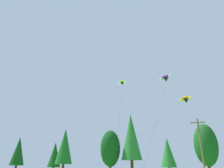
{
  "coord_description": "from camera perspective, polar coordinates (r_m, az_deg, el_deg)",
  "views": [
    {
      "loc": [
        9.02,
        -1.27,
        2.75
      ],
      "look_at": [
        -0.15,
        23.2,
        12.8
      ],
      "focal_mm": 33.83,
      "sensor_mm": 36.0,
      "label": 1
    }
  ],
  "objects": [
    {
      "name": "treeline_tree_f",
      "position": [
        51.53,
        14.83,
        -17.45
      ],
      "size": [
        3.49,
        3.49,
        8.58
      ],
      "color": "#472D19",
      "rests_on": "ground_plane"
    },
    {
      "name": "parafoil_kite_mid_lime_white",
      "position": [
        44.85,
        2.76,
        0.36
      ],
      "size": [
        4.47,
        14.79,
        18.04
      ],
      "color": "#93D633"
    },
    {
      "name": "parafoil_kite_high_orange",
      "position": [
        41.15,
        19.31,
        -3.96
      ],
      "size": [
        13.28,
        17.5,
        13.04
      ],
      "color": "orange"
    },
    {
      "name": "treeline_tree_b",
      "position": [
        60.35,
        -15.24,
        -17.95
      ],
      "size": [
        3.45,
        3.45,
        8.41
      ],
      "color": "#472D19",
      "rests_on": "ground_plane"
    },
    {
      "name": "treeline_tree_a",
      "position": [
        66.35,
        -24.0,
        -16.22
      ],
      "size": [
        3.83,
        3.83,
        10.12
      ],
      "color": "#472D19",
      "rests_on": "ground_plane"
    },
    {
      "name": "parafoil_kite_far_purple",
      "position": [
        45.49,
        14.32,
        1.51
      ],
      "size": [
        3.43,
        18.51,
        18.84
      ],
      "color": "purple"
    },
    {
      "name": "treeline_tree_g",
      "position": [
        50.56,
        24.02,
        -14.78
      ],
      "size": [
        4.8,
        4.8,
        11.12
      ],
      "color": "#472D19",
      "rests_on": "ground_plane"
    },
    {
      "name": "treeline_tree_e",
      "position": [
        52.13,
        5.18,
        -13.94
      ],
      "size": [
        4.8,
        4.8,
        14.53
      ],
      "color": "#472D19",
      "rests_on": "ground_plane"
    },
    {
      "name": "treeline_tree_c",
      "position": [
        55.11,
        -12.69,
        -16.04
      ],
      "size": [
        4.09,
        4.09,
        11.3
      ],
      "color": "#472D19",
      "rests_on": "ground_plane"
    },
    {
      "name": "treeline_tree_d",
      "position": [
        52.51,
        -0.46,
        -16.98
      ],
      "size": [
        4.68,
        4.68,
        10.67
      ],
      "color": "#472D19",
      "rests_on": "ground_plane"
    },
    {
      "name": "utility_pole",
      "position": [
        36.0,
        23.04,
        -15.75
      ],
      "size": [
        2.2,
        0.26,
        9.62
      ],
      "color": "brown",
      "rests_on": "ground_plane"
    }
  ]
}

